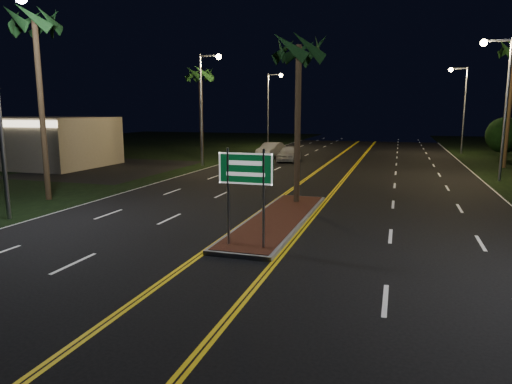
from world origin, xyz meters
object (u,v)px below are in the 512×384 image
at_px(highway_sign, 246,178).
at_px(shrub_far, 504,135).
at_px(palm_median, 299,50).
at_px(palm_left_near, 35,23).
at_px(car_near, 289,152).
at_px(streetlight_left_mid, 205,97).
at_px(palm_left_far, 200,75).
at_px(median_island, 278,219).
at_px(car_far, 271,149).
at_px(streetlight_left_far, 271,102).
at_px(streetlight_right_far, 461,100).
at_px(streetlight_left_near, 4,82).
at_px(streetlight_right_mid, 501,93).
at_px(commercial_building, 19,141).

distance_m(highway_sign, shrub_far, 35.96).
relative_size(palm_median, palm_left_near, 0.85).
height_order(palm_median, palm_left_near, palm_left_near).
bearing_deg(car_near, palm_median, -77.70).
relative_size(streetlight_left_mid, shrub_far, 2.27).
distance_m(palm_left_far, car_near, 10.62).
xyz_separation_m(median_island, streetlight_left_mid, (-10.61, 17.00, 5.57)).
bearing_deg(streetlight_left_mid, highway_sign, -63.41).
relative_size(palm_left_far, shrub_far, 2.22).
distance_m(shrub_far, car_far, 21.53).
distance_m(shrub_far, car_near, 19.83).
xyz_separation_m(palm_median, shrub_far, (13.80, 25.50, -4.94)).
distance_m(median_island, palm_left_far, 25.76).
distance_m(palm_left_far, car_far, 9.84).
bearing_deg(car_far, streetlight_left_far, 112.79).
bearing_deg(palm_left_far, streetlight_right_far, 30.88).
relative_size(streetlight_left_near, car_far, 1.78).
bearing_deg(palm_median, median_island, -90.00).
xyz_separation_m(streetlight_left_near, palm_left_far, (-2.19, 24.00, 2.09)).
bearing_deg(streetlight_left_near, streetlight_right_far, 60.81).
distance_m(streetlight_left_mid, streetlight_right_far, 27.83).
bearing_deg(streetlight_left_far, highway_sign, -75.56).
bearing_deg(median_island, streetlight_left_near, -164.22).
bearing_deg(streetlight_left_near, palm_left_far, 95.21).
distance_m(streetlight_left_mid, streetlight_right_mid, 21.32).
height_order(palm_left_near, palm_left_far, palm_left_near).
relative_size(shrub_far, car_near, 0.79).
bearing_deg(palm_median, highway_sign, -90.00).
bearing_deg(car_far, shrub_far, 16.63).
bearing_deg(streetlight_left_mid, streetlight_left_far, 90.00).
height_order(palm_left_near, car_far, palm_left_near).
relative_size(streetlight_left_far, palm_left_near, 0.92).
bearing_deg(palm_left_near, streetlight_left_near, -64.74).
height_order(median_island, streetlight_left_far, streetlight_left_far).
height_order(median_island, palm_median, palm_median).
relative_size(commercial_building, streetlight_right_mid, 1.67).
xyz_separation_m(highway_sign, streetlight_right_mid, (10.61, 19.20, 3.25)).
bearing_deg(palm_left_far, streetlight_left_mid, -61.33).
distance_m(palm_median, palm_left_far, 21.69).
relative_size(streetlight_left_far, streetlight_right_far, 1.00).
xyz_separation_m(palm_left_far, car_far, (5.41, 4.47, -6.90)).
bearing_deg(palm_median, car_far, 108.59).
distance_m(streetlight_left_far, palm_median, 35.18).
bearing_deg(palm_median, streetlight_left_near, -148.51).
bearing_deg(median_island, streetlight_left_far, 106.00).
bearing_deg(streetlight_left_mid, streetlight_right_mid, -5.38).
xyz_separation_m(streetlight_left_far, streetlight_right_mid, (21.23, -22.00, 0.00)).
height_order(median_island, commercial_building, commercial_building).
distance_m(streetlight_left_near, streetlight_right_mid, 27.83).
bearing_deg(shrub_far, palm_left_far, -163.26).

